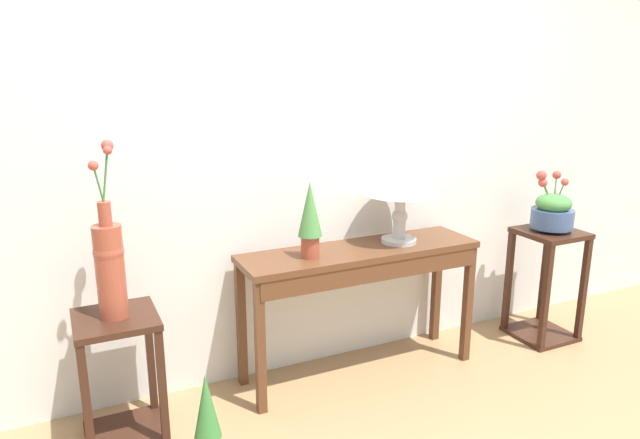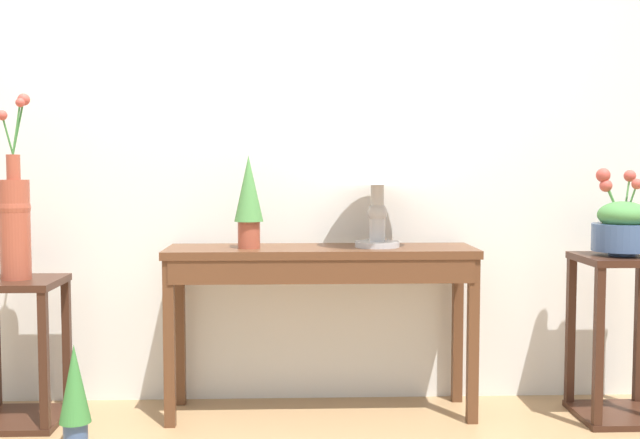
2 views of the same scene
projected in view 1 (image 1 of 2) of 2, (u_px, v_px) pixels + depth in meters
The scene contains 9 objects.
back_wall_with_art at pixel (315, 123), 3.14m from camera, with size 9.00×0.10×2.80m.
console_table at pixel (362, 268), 3.14m from camera, with size 1.34×0.37×0.74m.
table_lamp at pixel (401, 180), 3.14m from camera, with size 0.40×0.40×0.48m.
potted_plant_on_console at pixel (310, 216), 2.92m from camera, with size 0.13×0.13×0.40m.
pedestal_stand_left at pixel (121, 379), 2.65m from camera, with size 0.36×0.36×0.62m.
flower_vase_tall_left at pixel (110, 262), 2.50m from camera, with size 0.13×0.13×0.78m.
pedestal_stand_right at pixel (545, 284), 3.66m from camera, with size 0.36×0.36×0.71m.
planter_bowl_wide_right at pixel (553, 211), 3.54m from camera, with size 0.26×0.26×0.37m.
potted_plant_floor at pixel (207, 413), 2.54m from camera, with size 0.12×0.12×0.41m.
Camera 1 is at (-1.33, -1.47, 1.69)m, focal length 32.41 mm.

